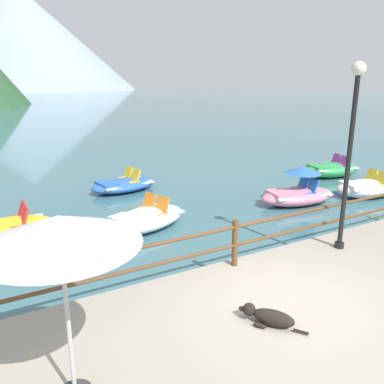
{
  "coord_description": "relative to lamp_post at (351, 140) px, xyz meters",
  "views": [
    {
      "loc": [
        -4.26,
        -4.29,
        3.98
      ],
      "look_at": [
        0.99,
        5.0,
        0.9
      ],
      "focal_mm": 37.27,
      "sensor_mm": 36.0,
      "label": 1
    }
  ],
  "objects": [
    {
      "name": "lamp_post",
      "position": [
        0.0,
        0.0,
        0.0
      ],
      "size": [
        0.28,
        0.28,
        3.88
      ],
      "color": "black",
      "rests_on": "promenade_dock"
    },
    {
      "name": "pedal_boat_3",
      "position": [
        -6.13,
        5.07,
        -2.46
      ],
      "size": [
        2.25,
        1.27,
        0.88
      ],
      "color": "yellow",
      "rests_on": "ground"
    },
    {
      "name": "pedal_boat_4",
      "position": [
        2.3,
        3.65,
        -2.35
      ],
      "size": [
        2.72,
        1.63,
        1.25
      ],
      "color": "pink",
      "rests_on": "ground"
    },
    {
      "name": "distant_peak",
      "position": [
        11.57,
        138.72,
        13.28
      ],
      "size": [
        72.01,
        72.01,
        32.06
      ],
      "primitive_type": "cone",
      "color": "#93A3B7",
      "rests_on": "ground"
    },
    {
      "name": "pedal_boat_5",
      "position": [
        6.17,
        5.74,
        -2.44
      ],
      "size": [
        2.63,
        1.63,
        0.9
      ],
      "color": "green",
      "rests_on": "ground"
    },
    {
      "name": "dog_resting",
      "position": [
        -3.17,
        -1.43,
        -2.23
      ],
      "size": [
        0.63,
        0.95,
        0.26
      ],
      "color": "black",
      "rests_on": "promenade_dock"
    },
    {
      "name": "pedal_boat_1",
      "position": [
        4.99,
        3.14,
        -2.44
      ],
      "size": [
        2.48,
        1.79,
        0.9
      ],
      "color": "white",
      "rests_on": "ground"
    },
    {
      "name": "dock_railing",
      "position": [
        -2.49,
        0.43,
        -1.77
      ],
      "size": [
        23.92,
        0.12,
        0.95
      ],
      "color": "brown",
      "rests_on": "promenade_dock"
    },
    {
      "name": "beach_umbrella",
      "position": [
        -6.06,
        -1.44,
        -0.3
      ],
      "size": [
        1.7,
        1.7,
        2.24
      ],
      "color": "#B2B2B7",
      "rests_on": "promenade_dock"
    },
    {
      "name": "ground_plane",
      "position": [
        -2.49,
        38.88,
        -2.75
      ],
      "size": [
        200.0,
        200.0,
        0.0
      ],
      "primitive_type": "plane",
      "color": "#3D6B75"
    },
    {
      "name": "pedal_boat_2",
      "position": [
        -2.06,
        7.94,
        -2.51
      ],
      "size": [
        2.6,
        1.67,
        0.81
      ],
      "color": "blue",
      "rests_on": "ground"
    },
    {
      "name": "pedal_boat_0",
      "position": [
        -2.82,
        4.09,
        -2.47
      ],
      "size": [
        2.76,
        2.03,
        0.87
      ],
      "color": "white",
      "rests_on": "ground"
    }
  ]
}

